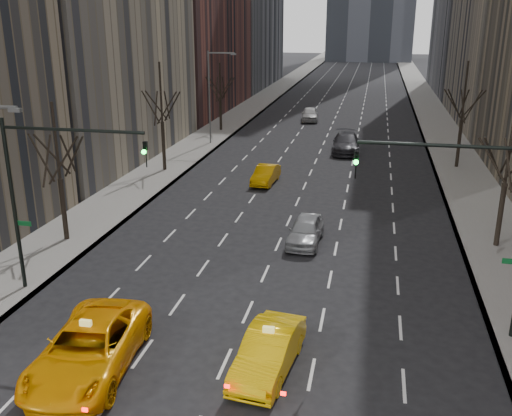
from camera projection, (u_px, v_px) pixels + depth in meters
The scene contains 16 objects.
sidewalk_left at pixel (252, 107), 81.08m from camera, with size 4.50×320.00×0.15m, color slate.
sidewalk_right at pixel (431, 112), 76.36m from camera, with size 4.50×320.00×0.15m, color slate.
tree_lw_b at pixel (60, 179), 31.62m from camera, with size 3.36×3.50×7.82m.
tree_lw_c at pixel (162, 123), 46.37m from camera, with size 3.36×3.50×8.74m.
tree_lw_d at pixel (220, 99), 63.22m from camera, with size 3.36×3.50×7.36m.
tree_rw_b at pixel (505, 184), 30.70m from camera, with size 3.36×3.50×7.82m.
tree_rw_c at pixel (462, 121), 47.30m from camera, with size 3.36×3.50×8.74m.
traffic_mast_left at pixel (44, 180), 24.93m from camera, with size 6.69×0.39×8.00m.
traffic_mast_right at pixel (483, 207), 21.42m from camera, with size 6.69×0.39×8.00m.
streetlight_far at pixel (213, 88), 55.85m from camera, with size 2.83×0.22×9.00m.
taxi_suv at pixel (89, 348), 20.52m from camera, with size 3.05×6.62×1.84m, color #F69D05.
taxi_sedan at pixel (268, 351), 20.58m from camera, with size 1.66×4.77×1.57m, color #FFC205.
silver_sedan_ahead at pixel (305, 230), 32.30m from camera, with size 1.77×4.41×1.50m, color #93959A.
far_taxi at pixel (266, 175), 43.96m from camera, with size 1.46×4.17×1.38m, color #E49A04.
far_suv_grey at pixel (346, 143), 54.02m from camera, with size 2.48×6.11×1.77m, color #2D2C31.
far_car_white at pixel (310, 114), 70.33m from camera, with size 1.94×4.81×1.64m, color #BBBBBB.
Camera 1 is at (4.87, -9.63, 12.27)m, focal length 40.00 mm.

